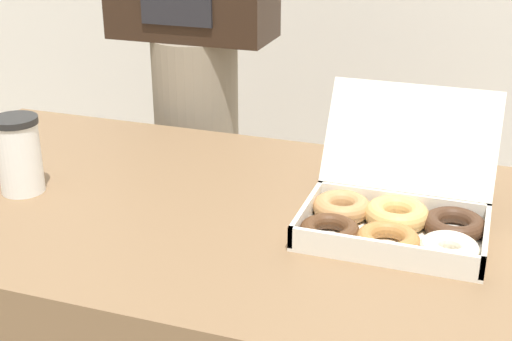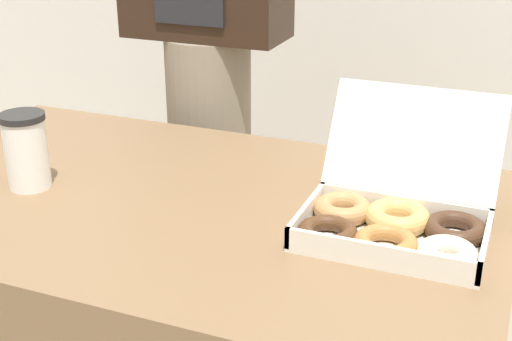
{
  "view_description": "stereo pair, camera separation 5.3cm",
  "coord_description": "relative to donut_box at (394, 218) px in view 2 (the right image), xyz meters",
  "views": [
    {
      "loc": [
        0.53,
        -1.08,
        1.32
      ],
      "look_at": [
        0.17,
        -0.04,
        0.86
      ],
      "focal_mm": 50.0,
      "sensor_mm": 36.0,
      "label": 1
    },
    {
      "loc": [
        0.58,
        -1.06,
        1.32
      ],
      "look_at": [
        0.17,
        -0.04,
        0.86
      ],
      "focal_mm": 50.0,
      "sensor_mm": 36.0,
      "label": 2
    }
  ],
  "objects": [
    {
      "name": "coffee_cup",
      "position": [
        -0.69,
        -0.06,
        0.04
      ],
      "size": [
        0.08,
        0.08,
        0.15
      ],
      "color": "white",
      "rests_on": "table"
    },
    {
      "name": "donut_box",
      "position": [
        0.0,
        0.0,
        0.0
      ],
      "size": [
        0.33,
        0.31,
        0.21
      ],
      "color": "white",
      "rests_on": "table"
    },
    {
      "name": "person_customer",
      "position": [
        -0.6,
        0.55,
        0.16
      ],
      "size": [
        0.4,
        0.22,
        1.74
      ],
      "color": "gray",
      "rests_on": "ground_plane"
    }
  ]
}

